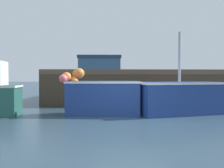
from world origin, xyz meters
The scene contains 6 objects.
ground centered at (0.00, 0.00, -0.05)m, with size 120.00×160.00×0.10m.
pier centered at (1.03, 7.52, 1.57)m, with size 10.49×7.96×1.89m.
fishing_boat_near_right centered at (-1.06, 1.66, 0.75)m, with size 3.16×1.31×1.84m.
fishing_boat_mid centered at (2.10, 1.82, 0.68)m, with size 3.80×2.35×3.31m.
rowboat centered at (2.41, 3.25, 0.21)m, with size 1.98×0.79×0.46m.
warehouse centered at (-1.70, 34.69, 2.70)m, with size 7.46×6.66×5.36m.
Camera 1 is at (-0.98, -7.43, 1.45)m, focal length 37.03 mm.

